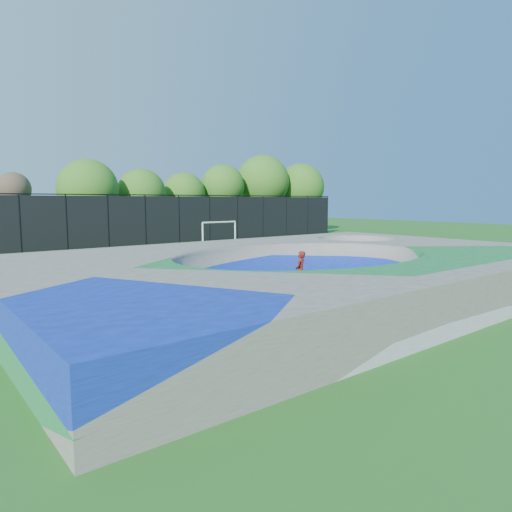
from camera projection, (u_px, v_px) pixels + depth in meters
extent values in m
plane|color=#1C5818|center=(305.00, 290.00, 18.11)|extent=(120.00, 120.00, 0.00)
cube|color=gray|center=(305.00, 272.00, 18.02)|extent=(22.00, 14.00, 1.50)
imported|color=red|center=(300.00, 271.00, 17.79)|extent=(0.69, 0.59, 1.60)
cube|color=black|center=(300.00, 291.00, 17.89)|extent=(0.78, 0.59, 0.05)
cylinder|color=silver|center=(203.00, 236.00, 33.34)|extent=(0.12, 0.12, 1.95)
cylinder|color=silver|center=(235.00, 234.00, 35.14)|extent=(0.12, 0.12, 1.95)
cylinder|color=silver|center=(219.00, 222.00, 34.13)|extent=(2.92, 0.12, 0.12)
cylinder|color=black|center=(20.00, 224.00, 30.51)|extent=(0.09, 0.09, 4.00)
cylinder|color=black|center=(67.00, 223.00, 32.36)|extent=(0.09, 0.09, 4.00)
cylinder|color=black|center=(108.00, 221.00, 34.21)|extent=(0.09, 0.09, 4.00)
cylinder|color=black|center=(145.00, 220.00, 36.06)|extent=(0.09, 0.09, 4.00)
cylinder|color=black|center=(179.00, 219.00, 37.91)|extent=(0.09, 0.09, 4.00)
cylinder|color=black|center=(210.00, 219.00, 39.76)|extent=(0.09, 0.09, 4.00)
cylinder|color=black|center=(237.00, 218.00, 41.61)|extent=(0.09, 0.09, 4.00)
cylinder|color=black|center=(263.00, 217.00, 43.46)|extent=(0.09, 0.09, 4.00)
cylinder|color=black|center=(286.00, 216.00, 45.31)|extent=(0.09, 0.09, 4.00)
cylinder|color=black|center=(308.00, 216.00, 47.16)|extent=(0.09, 0.09, 4.00)
cylinder|color=black|center=(327.00, 215.00, 49.01)|extent=(0.09, 0.09, 4.00)
cube|color=black|center=(108.00, 221.00, 34.21)|extent=(48.00, 0.03, 3.80)
cylinder|color=black|center=(107.00, 195.00, 33.97)|extent=(48.00, 0.08, 0.08)
cylinder|color=#432A21|center=(16.00, 225.00, 35.85)|extent=(0.44, 0.44, 3.37)
sphere|color=brown|center=(13.00, 189.00, 35.51)|extent=(2.60, 2.60, 2.60)
cylinder|color=#432A21|center=(90.00, 228.00, 37.62)|extent=(0.44, 0.44, 2.63)
sphere|color=#326B1C|center=(88.00, 189.00, 37.24)|extent=(4.90, 4.90, 4.90)
cylinder|color=#432A21|center=(142.00, 226.00, 41.19)|extent=(0.44, 0.44, 2.61)
sphere|color=#326B1C|center=(142.00, 193.00, 40.84)|extent=(4.32, 4.32, 4.32)
cylinder|color=#432A21|center=(185.00, 223.00, 44.92)|extent=(0.44, 0.44, 2.67)
sphere|color=#326B1C|center=(184.00, 194.00, 44.57)|extent=(4.14, 4.14, 4.14)
cylinder|color=#432A21|center=(223.00, 219.00, 46.91)|extent=(0.44, 0.44, 3.38)
sphere|color=#326B1C|center=(223.00, 186.00, 46.51)|extent=(4.42, 4.42, 4.42)
cylinder|color=#432A21|center=(263.00, 217.00, 50.01)|extent=(0.44, 0.44, 3.45)
sphere|color=#326B1C|center=(263.00, 182.00, 49.54)|extent=(5.74, 5.74, 5.74)
cylinder|color=#432A21|center=(300.00, 218.00, 52.46)|extent=(0.44, 0.44, 3.07)
sphere|color=#326B1C|center=(301.00, 187.00, 52.03)|extent=(5.36, 5.36, 5.36)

